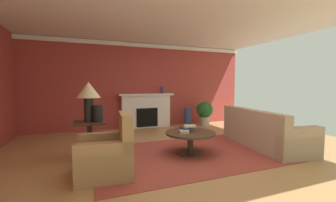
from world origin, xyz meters
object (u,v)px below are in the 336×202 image
object	(u,v)px
fireplace	(146,111)
sofa	(263,133)
side_table	(90,137)
coffee_table	(190,138)
table_lamp	(89,94)
vase_mantel_right	(162,90)
potted_plant	(205,111)
armchair_near_window	(108,156)
vase_tall_corner	(188,117)
vase_on_side_table	(98,114)

from	to	relation	value
fireplace	sofa	size ratio (longest dim) A/B	0.82
side_table	fireplace	bearing A→B (deg)	53.84
coffee_table	table_lamp	bearing A→B (deg)	164.48
vase_mantel_right	potted_plant	size ratio (longest dim) A/B	0.28
armchair_near_window	side_table	bearing A→B (deg)	103.06
side_table	vase_tall_corner	xyz separation A→B (m)	(3.18, 2.18, -0.09)
fireplace	table_lamp	world-z (taller)	table_lamp
vase_tall_corner	side_table	bearing A→B (deg)	-145.58
table_lamp	vase_mantel_right	size ratio (longest dim) A/B	3.24
potted_plant	coffee_table	bearing A→B (deg)	-126.11
table_lamp	potted_plant	world-z (taller)	table_lamp
fireplace	vase_tall_corner	bearing A→B (deg)	-12.32
vase_on_side_table	fireplace	bearing A→B (deg)	57.41
armchair_near_window	vase_on_side_table	distance (m)	1.03
armchair_near_window	vase_tall_corner	world-z (taller)	armchair_near_window
armchair_near_window	vase_mantel_right	xyz separation A→B (m)	(2.13, 3.42, 0.92)
armchair_near_window	coffee_table	xyz separation A→B (m)	(1.66, 0.46, 0.03)
armchair_near_window	vase_on_side_table	world-z (taller)	vase_on_side_table
armchair_near_window	coffee_table	distance (m)	1.72
sofa	armchair_near_window	distance (m)	3.46
fireplace	vase_on_side_table	bearing A→B (deg)	-122.59
fireplace	side_table	distance (m)	3.07
armchair_near_window	side_table	world-z (taller)	armchair_near_window
fireplace	vase_tall_corner	xyz separation A→B (m)	(1.37, -0.30, -0.22)
side_table	table_lamp	world-z (taller)	table_lamp
coffee_table	sofa	bearing A→B (deg)	-3.89
table_lamp	potted_plant	bearing A→B (deg)	28.69
sofa	vase_mantel_right	bearing A→B (deg)	113.04
vase_tall_corner	coffee_table	bearing A→B (deg)	-115.54
armchair_near_window	vase_mantel_right	size ratio (longest dim) A/B	4.10
fireplace	potted_plant	size ratio (longest dim) A/B	2.16
side_table	vase_on_side_table	world-z (taller)	vase_on_side_table
vase_mantel_right	vase_on_side_table	bearing A→B (deg)	-130.94
fireplace	table_lamp	bearing A→B (deg)	-126.16
sofa	vase_on_side_table	xyz separation A→B (m)	(-3.52, 0.53, 0.56)
table_lamp	vase_on_side_table	distance (m)	0.42
coffee_table	vase_tall_corner	xyz separation A→B (m)	(1.29, 2.70, -0.02)
fireplace	table_lamp	distance (m)	3.15
vase_on_side_table	vase_mantel_right	distance (m)	3.40
armchair_near_window	coffee_table	size ratio (longest dim) A/B	0.95
table_lamp	vase_on_side_table	xyz separation A→B (m)	(0.15, -0.12, -0.37)
sofa	fireplace	bearing A→B (deg)	120.74
sofa	potted_plant	size ratio (longest dim) A/B	2.64
fireplace	side_table	world-z (taller)	fireplace
side_table	vase_tall_corner	distance (m)	3.86
potted_plant	table_lamp	bearing A→B (deg)	-151.31
sofa	vase_tall_corner	distance (m)	2.87
sofa	armchair_near_window	size ratio (longest dim) A/B	2.31
fireplace	vase_on_side_table	distance (m)	3.10
sofa	vase_tall_corner	bearing A→B (deg)	99.80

